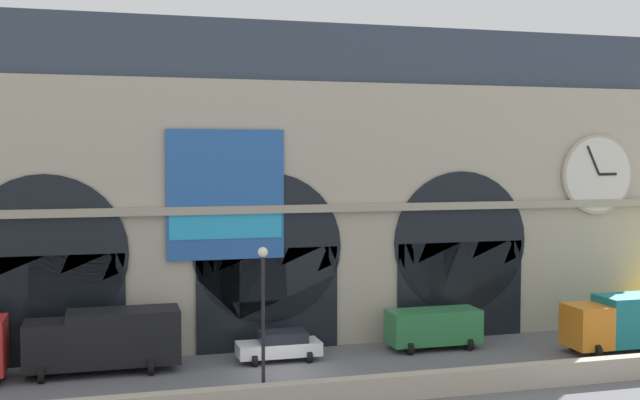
# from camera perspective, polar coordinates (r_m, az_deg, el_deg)

# --- Properties ---
(ground_plane) EXTENTS (200.00, 200.00, 0.00)m
(ground_plane) POSITION_cam_1_polar(r_m,az_deg,el_deg) (39.58, -2.33, -12.61)
(ground_plane) COLOR slate
(quay_parapet_wall) EXTENTS (90.00, 0.70, 1.11)m
(quay_parapet_wall) POSITION_cam_1_polar(r_m,az_deg,el_deg) (34.64, -0.35, -13.98)
(quay_parapet_wall) COLOR #B2A891
(quay_parapet_wall) RESTS_ON ground
(station_building) EXTENTS (48.89, 5.78, 18.32)m
(station_building) POSITION_cam_1_polar(r_m,az_deg,el_deg) (45.63, -4.51, 0.90)
(station_building) COLOR #B2A891
(station_building) RESTS_ON ground
(box_truck_midwest) EXTENTS (7.50, 2.91, 3.12)m
(box_truck_midwest) POSITION_cam_1_polar(r_m,az_deg,el_deg) (40.82, -15.42, -9.77)
(box_truck_midwest) COLOR black
(box_truck_midwest) RESTS_ON ground
(car_center) EXTENTS (4.40, 2.22, 1.55)m
(car_center) POSITION_cam_1_polar(r_m,az_deg,el_deg) (41.89, -2.96, -10.58)
(car_center) COLOR white
(car_center) RESTS_ON ground
(van_mideast) EXTENTS (5.20, 2.48, 2.20)m
(van_mideast) POSITION_cam_1_polar(r_m,az_deg,el_deg) (44.66, 8.29, -9.14)
(van_mideast) COLOR #2D7A42
(van_mideast) RESTS_ON ground
(box_truck_east) EXTENTS (7.50, 2.91, 3.12)m
(box_truck_east) POSITION_cam_1_polar(r_m,az_deg,el_deg) (46.83, 21.84, -8.20)
(box_truck_east) COLOR orange
(box_truck_east) RESTS_ON ground
(street_lamp_quayside) EXTENTS (0.44, 0.44, 6.90)m
(street_lamp_quayside) POSITION_cam_1_polar(r_m,az_deg,el_deg) (33.99, -4.19, -7.63)
(street_lamp_quayside) COLOR black
(street_lamp_quayside) RESTS_ON ground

